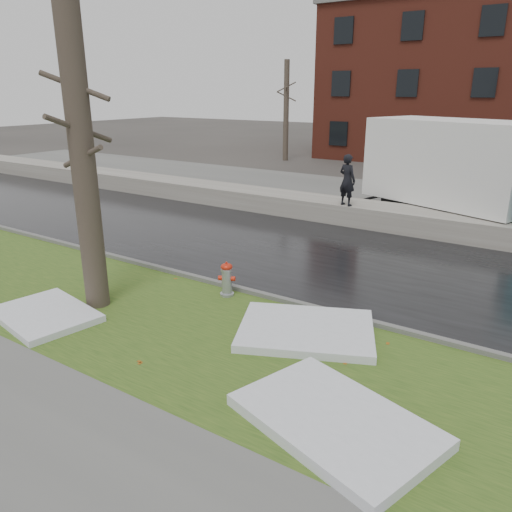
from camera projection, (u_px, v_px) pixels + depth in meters
The scene contains 16 objects.
ground at pixel (250, 317), 10.70m from camera, with size 120.00×120.00×0.00m, color #47423D.
verge at pixel (214, 339), 9.70m from camera, with size 60.00×4.50×0.04m, color #2B4B19.
sidewalk at pixel (42, 448), 6.74m from camera, with size 60.00×3.00×0.05m, color slate.
road at pixel (338, 260), 14.25m from camera, with size 60.00×7.00×0.03m, color black.
parking_lot at pixel (423, 205), 20.97m from camera, with size 60.00×9.00×0.03m, color slate.
curb at pixel (274, 298), 11.47m from camera, with size 60.00×0.15×0.14m, color slate.
snowbank at pixel (389, 218), 17.46m from camera, with size 60.00×1.60×0.75m, color #A09D93.
bg_tree_left at pixel (286, 110), 33.32m from camera, with size 1.40×1.62×6.50m.
bg_tree_center at pixel (394, 110), 33.34m from camera, with size 1.40×1.62×6.50m.
fire_hydrant at pixel (227, 278), 11.58m from camera, with size 0.41×0.39×0.83m.
tree at pixel (83, 160), 10.22m from camera, with size 1.33×1.58×6.39m.
box_truck at pixel (482, 174), 16.70m from camera, with size 10.92×5.50×3.66m.
worker at pixel (347, 180), 17.32m from camera, with size 0.65×0.43×1.79m, color black.
snow_patch_near at pixel (306, 330), 9.84m from camera, with size 2.60×2.00×0.16m, color silver.
snow_patch_far at pixel (45, 315), 10.55m from camera, with size 2.20×1.60×0.14m, color silver.
snow_patch_side at pixel (335, 421), 7.13m from camera, with size 2.80×1.80×0.18m, color silver.
Camera 1 is at (5.48, -8.04, 4.63)m, focal length 35.00 mm.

